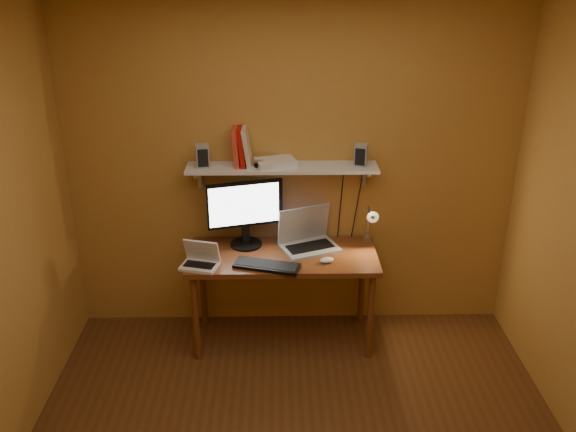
{
  "coord_description": "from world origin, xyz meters",
  "views": [
    {
      "loc": [
        -0.11,
        -2.74,
        2.83
      ],
      "look_at": [
        -0.04,
        1.18,
        1.1
      ],
      "focal_mm": 38.0,
      "sensor_mm": 36.0,
      "label": 1
    }
  ],
  "objects_px": {
    "mouse": "(327,260)",
    "speaker_left": "(203,156)",
    "laptop": "(307,237)",
    "router": "(275,162)",
    "speaker_right": "(361,155)",
    "wall_shelf": "(282,168)",
    "netbook": "(201,259)",
    "desk_lamp": "(371,221)",
    "shelf_camera": "(256,164)",
    "keyboard": "(267,266)",
    "monitor": "(245,210)",
    "desk": "(283,264)"
  },
  "relations": [
    {
      "from": "shelf_camera",
      "to": "router",
      "type": "bearing_deg",
      "value": 24.6
    },
    {
      "from": "desk_lamp",
      "to": "shelf_camera",
      "type": "bearing_deg",
      "value": 179.06
    },
    {
      "from": "desk",
      "to": "wall_shelf",
      "type": "distance_m",
      "value": 0.72
    },
    {
      "from": "keyboard",
      "to": "router",
      "type": "bearing_deg",
      "value": 96.97
    },
    {
      "from": "netbook",
      "to": "laptop",
      "type": "bearing_deg",
      "value": 36.01
    },
    {
      "from": "mouse",
      "to": "speaker_right",
      "type": "bearing_deg",
      "value": 35.91
    },
    {
      "from": "keyboard",
      "to": "desk",
      "type": "bearing_deg",
      "value": 76.54
    },
    {
      "from": "monitor",
      "to": "desk_lamp",
      "type": "bearing_deg",
      "value": -16.7
    },
    {
      "from": "monitor",
      "to": "router",
      "type": "height_order",
      "value": "router"
    },
    {
      "from": "netbook",
      "to": "desk_lamp",
      "type": "xyz_separation_m",
      "value": [
        1.25,
        0.29,
        0.16
      ]
    },
    {
      "from": "netbook",
      "to": "speaker_left",
      "type": "relative_size",
      "value": 1.76
    },
    {
      "from": "keyboard",
      "to": "router",
      "type": "relative_size",
      "value": 1.64
    },
    {
      "from": "keyboard",
      "to": "speaker_left",
      "type": "height_order",
      "value": "speaker_left"
    },
    {
      "from": "laptop",
      "to": "keyboard",
      "type": "xyz_separation_m",
      "value": [
        -0.3,
        -0.34,
        -0.07
      ]
    },
    {
      "from": "shelf_camera",
      "to": "speaker_right",
      "type": "bearing_deg",
      "value": 3.71
    },
    {
      "from": "desk",
      "to": "wall_shelf",
      "type": "bearing_deg",
      "value": 90.0
    },
    {
      "from": "mouse",
      "to": "speaker_left",
      "type": "xyz_separation_m",
      "value": [
        -0.89,
        0.31,
        0.69
      ]
    },
    {
      "from": "desk_lamp",
      "to": "netbook",
      "type": "bearing_deg",
      "value": -166.79
    },
    {
      "from": "wall_shelf",
      "to": "laptop",
      "type": "bearing_deg",
      "value": -17.99
    },
    {
      "from": "mouse",
      "to": "shelf_camera",
      "type": "distance_m",
      "value": 0.86
    },
    {
      "from": "wall_shelf",
      "to": "desk_lamp",
      "type": "relative_size",
      "value": 3.73
    },
    {
      "from": "shelf_camera",
      "to": "speaker_left",
      "type": "bearing_deg",
      "value": 174.54
    },
    {
      "from": "monitor",
      "to": "shelf_camera",
      "type": "height_order",
      "value": "shelf_camera"
    },
    {
      "from": "netbook",
      "to": "router",
      "type": "xyz_separation_m",
      "value": [
        0.54,
        0.37,
        0.6
      ]
    },
    {
      "from": "netbook",
      "to": "keyboard",
      "type": "xyz_separation_m",
      "value": [
        0.47,
        -0.04,
        -0.04
      ]
    },
    {
      "from": "wall_shelf",
      "to": "desk_lamp",
      "type": "height_order",
      "value": "wall_shelf"
    },
    {
      "from": "wall_shelf",
      "to": "keyboard",
      "type": "distance_m",
      "value": 0.72
    },
    {
      "from": "desk_lamp",
      "to": "speaker_right",
      "type": "xyz_separation_m",
      "value": [
        -0.09,
        0.06,
        0.5
      ]
    },
    {
      "from": "mouse",
      "to": "speaker_right",
      "type": "distance_m",
      "value": 0.8
    },
    {
      "from": "keyboard",
      "to": "desk_lamp",
      "type": "xyz_separation_m",
      "value": [
        0.77,
        0.33,
        0.2
      ]
    },
    {
      "from": "wall_shelf",
      "to": "desk_lamp",
      "type": "bearing_deg",
      "value": -5.88
    },
    {
      "from": "shelf_camera",
      "to": "laptop",
      "type": "bearing_deg",
      "value": -0.95
    },
    {
      "from": "desk_lamp",
      "to": "wall_shelf",
      "type": "bearing_deg",
      "value": 174.12
    },
    {
      "from": "wall_shelf",
      "to": "speaker_right",
      "type": "bearing_deg",
      "value": -0.46
    },
    {
      "from": "laptop",
      "to": "router",
      "type": "relative_size",
      "value": 1.7
    },
    {
      "from": "monitor",
      "to": "shelf_camera",
      "type": "relative_size",
      "value": 5.4
    },
    {
      "from": "keyboard",
      "to": "desk_lamp",
      "type": "bearing_deg",
      "value": 38.94
    },
    {
      "from": "desk",
      "to": "keyboard",
      "type": "distance_m",
      "value": 0.25
    },
    {
      "from": "keyboard",
      "to": "shelf_camera",
      "type": "bearing_deg",
      "value": 118.16
    },
    {
      "from": "keyboard",
      "to": "mouse",
      "type": "height_order",
      "value": "mouse"
    },
    {
      "from": "desk",
      "to": "router",
      "type": "distance_m",
      "value": 0.76
    },
    {
      "from": "laptop",
      "to": "desk_lamp",
      "type": "bearing_deg",
      "value": -22.66
    },
    {
      "from": "desk",
      "to": "desk_lamp",
      "type": "xyz_separation_m",
      "value": [
        0.66,
        0.13,
        0.29
      ]
    },
    {
      "from": "mouse",
      "to": "router",
      "type": "xyz_separation_m",
      "value": [
        -0.37,
        0.34,
        0.63
      ]
    },
    {
      "from": "speaker_right",
      "to": "netbook",
      "type": "bearing_deg",
      "value": -145.78
    },
    {
      "from": "router",
      "to": "monitor",
      "type": "bearing_deg",
      "value": -168.32
    },
    {
      "from": "keyboard",
      "to": "router",
      "type": "height_order",
      "value": "router"
    },
    {
      "from": "monitor",
      "to": "keyboard",
      "type": "height_order",
      "value": "monitor"
    },
    {
      "from": "laptop",
      "to": "desk_lamp",
      "type": "relative_size",
      "value": 1.3
    },
    {
      "from": "mouse",
      "to": "speaker_left",
      "type": "distance_m",
      "value": 1.17
    }
  ]
}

